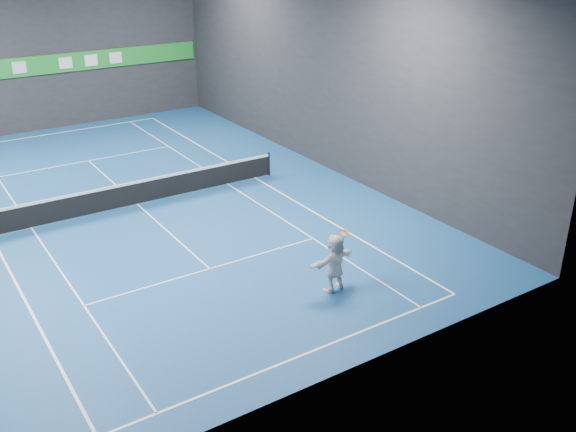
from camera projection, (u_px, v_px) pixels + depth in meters
ground at (138, 205)px, 25.74m from camera, size 26.00×26.00×0.00m
wall_back at (39, 46)px, 33.85m from camera, size 18.00×0.10×9.00m
wall_front at (336, 210)px, 13.97m from camera, size 18.00×0.10×9.00m
wall_right at (322, 68)px, 28.40m from camera, size 0.10×26.00×9.00m
baseline_near at (305, 354)px, 16.65m from camera, size 10.98×0.08×0.01m
baseline_far at (57, 133)px, 34.83m from camera, size 10.98×0.08×0.01m
sideline_doubles_right at (255, 178)px, 28.48m from camera, size 0.08×23.78×0.01m
sideline_singles_left at (32, 228)px, 23.69m from camera, size 0.06×23.78×0.01m
sideline_singles_right at (228, 184)px, 27.79m from camera, size 0.06×23.78×0.01m
service_line_near at (210, 269)px, 20.84m from camera, size 8.23×0.06×0.01m
service_line_far at (89, 161)px, 30.63m from camera, size 8.23×0.06×0.01m
center_service_line at (138, 204)px, 25.74m from camera, size 0.06×12.80×0.01m
player at (335, 263)px, 19.28m from camera, size 1.77×0.77×1.84m
tennis_ball at (329, 219)px, 18.56m from camera, size 0.06×0.06×0.06m
tennis_net at (136, 192)px, 25.52m from camera, size 12.50×0.10×1.07m
sponsor_banner at (43, 65)px, 34.21m from camera, size 17.64×0.11×1.00m
tennis_racket at (343, 235)px, 19.14m from camera, size 0.48×0.40×0.68m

